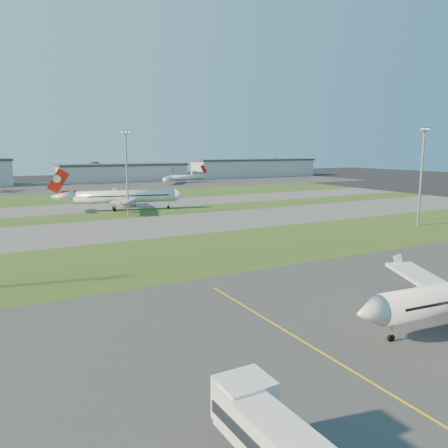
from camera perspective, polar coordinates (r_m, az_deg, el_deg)
ground at (r=39.36m, az=13.29°, el=-21.28°), size 700.00×700.00×0.00m
apron_near at (r=39.36m, az=13.29°, el=-21.27°), size 300.00×70.00×0.01m
grass_strip_a at (r=82.65m, az=-11.47°, el=-4.58°), size 300.00×34.00×0.01m
taxiway_a at (r=113.97m, az=-16.37°, el=-0.87°), size 300.00×32.00×0.01m
grass_strip_b at (r=138.21m, az=-18.59°, el=0.82°), size 300.00×18.00×0.01m
taxiway_b at (r=159.74m, az=-19.98°, el=1.87°), size 300.00×26.00×0.01m
grass_strip_c at (r=192.24m, az=-21.48°, el=3.01°), size 300.00×40.00×0.01m
apron_far at (r=251.65m, az=-23.22°, el=4.32°), size 400.00×80.00×0.01m
yellow_line at (r=42.49m, az=18.63°, el=-19.07°), size 0.25×60.00×0.02m
airliner_taxiing at (r=150.03m, az=-12.88°, el=3.47°), size 40.44×33.93×12.79m
mini_jet_near at (r=263.06m, az=-7.11°, el=5.94°), size 16.52×25.24×9.48m
mini_jet_far at (r=271.49m, az=-4.77°, el=6.10°), size 28.22×9.10×9.48m
light_mast_centre at (r=138.24m, az=-12.60°, el=7.26°), size 3.20×0.70×25.80m
light_mast_east at (r=127.03m, az=24.41°, el=6.44°), size 3.20×0.70×25.80m
hangar_east at (r=290.83m, az=-12.98°, el=6.59°), size 81.60×23.00×11.20m
hangar_far_east at (r=331.92m, az=4.00°, el=7.33°), size 96.90×23.00×13.20m
tree_mid_east at (r=300.77m, az=-16.49°, el=6.76°), size 11.55×11.55×12.60m
tree_east at (r=323.10m, az=-3.20°, el=7.19°), size 10.45×10.45×11.40m
tree_far_east at (r=361.86m, az=6.68°, el=7.61°), size 12.65×12.65×13.80m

